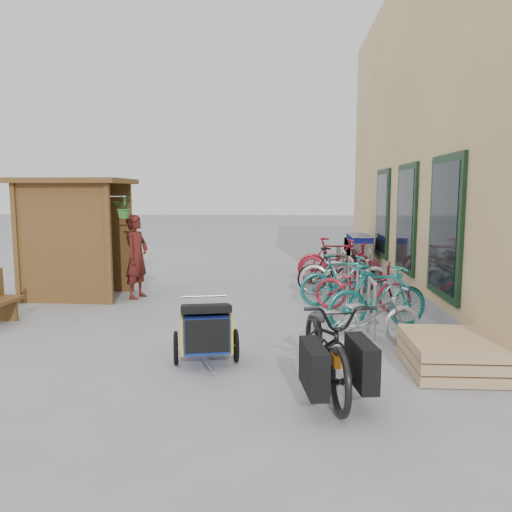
# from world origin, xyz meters

# --- Properties ---
(ground) EXTENTS (80.00, 80.00, 0.00)m
(ground) POSITION_xyz_m (0.00, 0.00, 0.00)
(ground) COLOR #9A9A9C
(kiosk) EXTENTS (2.49, 1.65, 2.40)m
(kiosk) POSITION_xyz_m (-3.28, 2.47, 1.55)
(kiosk) COLOR brown
(kiosk) RESTS_ON ground
(bike_rack) EXTENTS (0.05, 5.35, 0.86)m
(bike_rack) POSITION_xyz_m (2.30, 2.40, 0.52)
(bike_rack) COLOR #A5A8AD
(bike_rack) RESTS_ON ground
(pallet_stack) EXTENTS (1.00, 1.20, 0.40)m
(pallet_stack) POSITION_xyz_m (3.00, -1.40, 0.21)
(pallet_stack) COLOR tan
(pallet_stack) RESTS_ON ground
(shopping_carts) EXTENTS (0.56, 2.22, 1.00)m
(shopping_carts) POSITION_xyz_m (3.00, 6.57, 0.58)
(shopping_carts) COLOR silver
(shopping_carts) RESTS_ON ground
(child_trailer) EXTENTS (0.87, 1.39, 0.80)m
(child_trailer) POSITION_xyz_m (0.04, -1.27, 0.45)
(child_trailer) COLOR navy
(child_trailer) RESTS_ON ground
(cargo_bike) EXTENTS (0.98, 2.07, 1.05)m
(cargo_bike) POSITION_xyz_m (1.48, -2.10, 0.52)
(cargo_bike) COLOR black
(cargo_bike) RESTS_ON ground
(person_kiosk) EXTENTS (0.55, 0.70, 1.69)m
(person_kiosk) POSITION_xyz_m (-1.96, 2.47, 0.84)
(person_kiosk) COLOR maroon
(person_kiosk) RESTS_ON ground
(bike_0) EXTENTS (1.73, 1.08, 0.86)m
(bike_0) POSITION_xyz_m (2.15, -0.53, 0.43)
(bike_0) COLOR #A3A3A7
(bike_0) RESTS_ON ground
(bike_1) EXTENTS (1.77, 1.02, 1.03)m
(bike_1) POSITION_xyz_m (2.46, 0.40, 0.51)
(bike_1) COLOR #1E7A77
(bike_1) RESTS_ON ground
(bike_2) EXTENTS (1.79, 1.02, 0.89)m
(bike_2) POSITION_xyz_m (2.40, 1.60, 0.44)
(bike_2) COLOR maroon
(bike_2) RESTS_ON ground
(bike_3) EXTENTS (1.69, 0.75, 0.98)m
(bike_3) POSITION_xyz_m (2.10, 2.04, 0.49)
(bike_3) COLOR #1E7A77
(bike_3) RESTS_ON ground
(bike_4) EXTENTS (1.94, 0.91, 0.98)m
(bike_4) POSITION_xyz_m (2.24, 2.92, 0.49)
(bike_4) COLOR silver
(bike_4) RESTS_ON ground
(bike_5) EXTENTS (1.67, 0.52, 1.00)m
(bike_5) POSITION_xyz_m (2.10, 3.07, 0.50)
(bike_5) COLOR black
(bike_5) RESTS_ON ground
(bike_6) EXTENTS (2.02, 1.19, 1.00)m
(bike_6) POSITION_xyz_m (2.28, 4.09, 0.50)
(bike_6) COLOR maroon
(bike_6) RESTS_ON ground
(bike_7) EXTENTS (1.82, 0.69, 1.07)m
(bike_7) POSITION_xyz_m (2.20, 4.52, 0.53)
(bike_7) COLOR maroon
(bike_7) RESTS_ON ground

